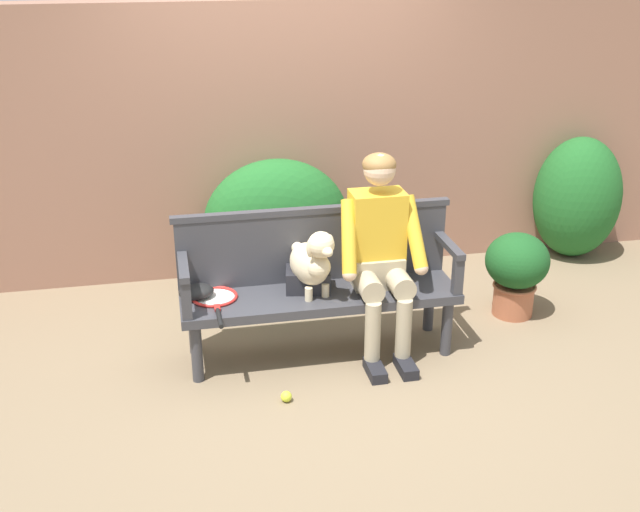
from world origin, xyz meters
The scene contains 15 objects.
ground_plane centered at (0.00, 0.00, 0.00)m, with size 40.00×40.00×0.00m, color #7A664C.
brick_garden_fence centered at (0.00, 1.53, 1.05)m, with size 8.00×0.30×2.10m, color #936651.
hedge_bush_mid_left centered at (2.43, 1.21, 0.51)m, with size 0.72×0.67×1.02m, color #1E5B23.
hedge_bush_far_right centered at (-0.10, 1.13, 0.50)m, with size 1.11×0.69×1.00m, color #1E5B23.
garden_bench centered at (0.00, 0.00, 0.38)m, with size 1.76×0.47×0.44m.
bench_backrest centered at (0.00, 0.20, 0.70)m, with size 1.80×0.06×0.50m.
bench_armrest_left_end centered at (-0.84, -0.08, 0.64)m, with size 0.06×0.47×0.28m.
bench_armrest_right_end centered at (0.84, -0.08, 0.64)m, with size 0.06×0.47×0.28m.
person_seated centered at (0.38, -0.01, 0.72)m, with size 0.56×0.63×1.31m.
dog_on_bench centered at (-0.05, -0.03, 0.67)m, with size 0.31×0.46×0.46m.
tennis_racket centered at (-0.66, 0.02, 0.45)m, with size 0.29×0.56×0.03m.
baseball_glove centered at (-0.77, 0.07, 0.49)m, with size 0.22×0.17×0.09m, color black.
sports_bag centered at (-0.07, 0.06, 0.51)m, with size 0.28×0.20×0.14m, color #232328.
tennis_ball centered at (-0.31, -0.51, 0.03)m, with size 0.07×0.07×0.07m, color #CCDB33.
potted_plant centered at (1.47, 0.27, 0.36)m, with size 0.45×0.45×0.61m.
Camera 1 is at (-0.89, -4.33, 2.57)m, focal length 43.44 mm.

